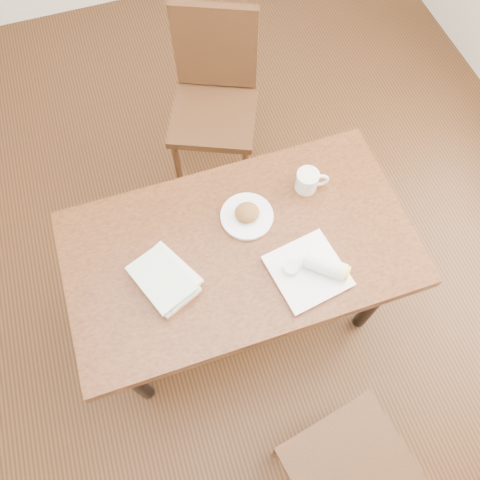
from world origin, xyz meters
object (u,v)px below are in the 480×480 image
object	(u,v)px
coffee_mug	(308,180)
chair_far	(215,92)
table	(240,255)
book_stack	(164,278)
plate_scone	(247,215)
plate_burrito	(313,269)

from	to	relation	value
coffee_mug	chair_far	bearing A→B (deg)	101.41
table	book_stack	world-z (taller)	book_stack
table	coffee_mug	world-z (taller)	coffee_mug
plate_scone	table	bearing A→B (deg)	-120.82
chair_far	plate_burrito	bearing A→B (deg)	-88.01
table	book_stack	xyz separation A→B (m)	(-0.30, -0.05, 0.12)
table	chair_far	bearing A→B (deg)	79.28
chair_far	coffee_mug	xyz separation A→B (m)	(0.16, -0.77, 0.25)
chair_far	plate_scone	size ratio (longest dim) A/B	4.72
chair_far	book_stack	bearing A→B (deg)	-115.79
table	book_stack	size ratio (longest dim) A/B	4.64
table	plate_burrito	world-z (taller)	plate_burrito
chair_far	book_stack	size ratio (longest dim) A/B	3.41
plate_scone	plate_burrito	distance (m)	0.32
plate_scone	chair_far	bearing A→B (deg)	82.17
table	plate_burrito	xyz separation A→B (m)	(0.21, -0.18, 0.11)
book_stack	plate_scone	bearing A→B (deg)	23.29
table	plate_scone	bearing A→B (deg)	59.18
coffee_mug	book_stack	bearing A→B (deg)	-161.42
table	coffee_mug	bearing A→B (deg)	25.98
coffee_mug	table	bearing A→B (deg)	-154.02
chair_far	book_stack	xyz separation A→B (m)	(-0.47, -0.98, 0.23)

